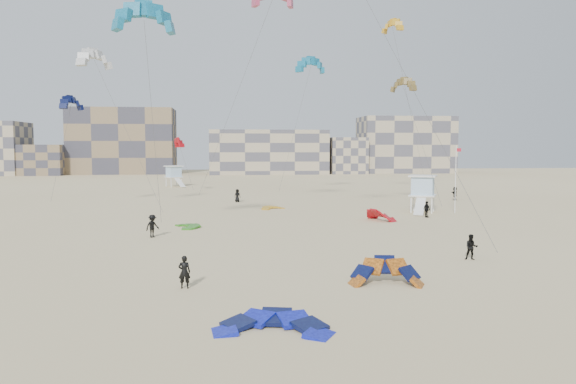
{
  "coord_description": "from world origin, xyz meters",
  "views": [
    {
      "loc": [
        -1.06,
        -26.32,
        7.47
      ],
      "look_at": [
        2.39,
        6.0,
        4.84
      ],
      "focal_mm": 35.0,
      "sensor_mm": 36.0,
      "label": 1
    }
  ],
  "objects": [
    {
      "name": "kite_fly_navy",
      "position": [
        -19.67,
        43.67,
        12.54
      ],
      "size": [
        4.36,
        4.32,
        12.79
      ],
      "rotation": [
        0.0,
        0.0,
        1.07
      ],
      "color": "#0A1645",
      "rests_on": "ground"
    },
    {
      "name": "kite_fly_teal_a",
      "position": [
        -7.44,
        18.81,
        17.22
      ],
      "size": [
        5.33,
        6.17,
        17.83
      ],
      "rotation": [
        0.0,
        0.0,
        0.2
      ],
      "color": "teal",
      "rests_on": "ground"
    },
    {
      "name": "condo_mid",
      "position": [
        10.0,
        130.0,
        6.0
      ],
      "size": [
        32.0,
        16.0,
        12.0
      ],
      "primitive_type": "cube",
      "color": "tan",
      "rests_on": "ground"
    },
    {
      "name": "condo_east",
      "position": [
        50.0,
        132.0,
        8.0
      ],
      "size": [
        26.0,
        14.0,
        16.0
      ],
      "primitive_type": "cube",
      "color": "tan",
      "rests_on": "ground"
    },
    {
      "name": "kite_fly_teal_b",
      "position": [
        11.38,
        57.92,
        19.43
      ],
      "size": [
        8.06,
        7.46,
        19.72
      ],
      "rotation": [
        0.0,
        0.0,
        0.33
      ],
      "color": "teal",
      "rests_on": "ground"
    },
    {
      "name": "kitesurfer_b",
      "position": [
        14.89,
        8.81,
        0.85
      ],
      "size": [
        0.99,
        0.87,
        1.7
      ],
      "primitive_type": "imported",
      "rotation": [
        0.0,
        0.0,
        -0.32
      ],
      "color": "black",
      "rests_on": "ground"
    },
    {
      "name": "kite_fly_red",
      "position": [
        -8.93,
        65.93,
        8.0
      ],
      "size": [
        4.6,
        9.46,
        8.17
      ],
      "rotation": [
        0.0,
        0.0,
        1.9
      ],
      "color": "red",
      "rests_on": "ground"
    },
    {
      "name": "condo_fill_left",
      "position": [
        -50.0,
        128.0,
        4.0
      ],
      "size": [
        12.0,
        10.0,
        8.0
      ],
      "primitive_type": "cube",
      "color": "#7F684C",
      "rests_on": "ground"
    },
    {
      "name": "kitesurfer_d",
      "position": [
        19.78,
        30.67,
        0.87
      ],
      "size": [
        0.7,
        1.1,
        1.75
      ],
      "primitive_type": "imported",
      "rotation": [
        0.0,
        0.0,
        1.86
      ],
      "color": "black",
      "rests_on": "ground"
    },
    {
      "name": "kite_ground_orange",
      "position": [
        7.43,
        2.95,
        0.0
      ],
      "size": [
        4.37,
        4.42,
        3.78
      ],
      "primitive_type": null,
      "rotation": [
        0.73,
        0.0,
        -0.16
      ],
      "color": "orange",
      "rests_on": "ground"
    },
    {
      "name": "kite_fly_grey",
      "position": [
        -15.45,
        37.56,
        16.86
      ],
      "size": [
        10.8,
        10.74,
        17.4
      ],
      "rotation": [
        0.0,
        0.0,
        0.87
      ],
      "color": "white",
      "rests_on": "ground"
    },
    {
      "name": "kite_ground_green",
      "position": [
        -4.87,
        25.88,
        0.0
      ],
      "size": [
        3.96,
        3.82,
        0.68
      ],
      "primitive_type": null,
      "rotation": [
        0.07,
        0.0,
        -1.29
      ],
      "color": "#429523",
      "rests_on": "ground"
    },
    {
      "name": "lifeguard_tower_far",
      "position": [
        -11.25,
        80.42,
        1.95
      ],
      "size": [
        3.82,
        5.91,
        3.93
      ],
      "rotation": [
        0.0,
        0.0,
        0.55
      ],
      "color": "white",
      "rests_on": "ground"
    },
    {
      "name": "condo_west_b",
      "position": [
        -30.0,
        134.0,
        9.0
      ],
      "size": [
        28.0,
        14.0,
        18.0
      ],
      "primitive_type": "cube",
      "color": "#7F684C",
      "rests_on": "ground"
    },
    {
      "name": "kite_fly_olive",
      "position": [
        19.57,
        38.78,
        14.61
      ],
      "size": [
        4.6,
        9.13,
        14.79
      ],
      "rotation": [
        0.0,
        0.0,
        -0.86
      ],
      "color": "olive",
      "rests_on": "ground"
    },
    {
      "name": "lifeguard_tower_near",
      "position": [
        21.05,
        35.52,
        2.1
      ],
      "size": [
        3.99,
        6.32,
        4.23
      ],
      "rotation": [
        0.0,
        0.0,
        -0.45
      ],
      "color": "white",
      "rests_on": "ground"
    },
    {
      "name": "flagpole",
      "position": [
        24.39,
        34.27,
        3.99
      ],
      "size": [
        0.62,
        0.09,
        7.59
      ],
      "color": "white",
      "rests_on": "ground"
    },
    {
      "name": "kite_ground_red_far",
      "position": [
        14.3,
        28.96,
        0.0
      ],
      "size": [
        4.76,
        4.7,
        3.47
      ],
      "primitive_type": null,
      "rotation": [
        0.7,
        0.0,
        2.01
      ],
      "color": "red",
      "rests_on": "ground"
    },
    {
      "name": "kitesurfer_f",
      "position": [
        30.49,
        48.96,
        0.94
      ],
      "size": [
        0.81,
        1.81,
        1.89
      ],
      "primitive_type": "imported",
      "rotation": [
        0.0,
        0.0,
        -1.72
      ],
      "color": "black",
      "rests_on": "ground"
    },
    {
      "name": "ground",
      "position": [
        0.0,
        0.0,
        0.0
      ],
      "size": [
        320.0,
        320.0,
        0.0
      ],
      "primitive_type": "plane",
      "color": "beige",
      "rests_on": "ground"
    },
    {
      "name": "kitesurfer_main",
      "position": [
        -3.41,
        3.24,
        0.87
      ],
      "size": [
        0.65,
        0.44,
        1.75
      ],
      "primitive_type": "imported",
      "rotation": [
        0.0,
        0.0,
        3.11
      ],
      "color": "black",
      "rests_on": "ground"
    },
    {
      "name": "kite_fly_yellow",
      "position": [
        21.98,
        51.72,
        24.19
      ],
      "size": [
        7.97,
        4.61,
        24.36
      ],
      "rotation": [
        0.0,
        0.0,
        -1.06
      ],
      "color": "#C48916",
      "rests_on": "ground"
    },
    {
      "name": "kite_ground_blue",
      "position": [
        0.7,
        -4.05,
        0.0
      ],
      "size": [
        5.25,
        5.43,
        1.83
      ],
      "primitive_type": null,
      "rotation": [
        0.19,
        0.0,
        -0.21
      ],
      "color": "#1627D6",
      "rests_on": "ground"
    },
    {
      "name": "kitesurfer_c",
      "position": [
        -7.32,
        20.44,
        0.95
      ],
      "size": [
        1.38,
        1.34,
        1.89
      ],
      "primitive_type": "imported",
      "rotation": [
        0.0,
        0.0,
        0.73
      ],
      "color": "black",
      "rests_on": "ground"
    },
    {
      "name": "kitesurfer_e",
      "position": [
        0.14,
        49.47,
        0.88
      ],
      "size": [
        1.02,
        0.86,
        1.76
      ],
      "primitive_type": "imported",
      "rotation": [
        0.0,
        0.0,
        0.42
      ],
      "color": "black",
      "rests_on": "ground"
    },
    {
      "name": "condo_fill_right",
      "position": [
        32.0,
        128.0,
        5.0
      ],
      "size": [
        10.0,
        10.0,
        10.0
      ],
      "primitive_type": "cube",
      "color": "tan",
      "rests_on": "ground"
    },
    {
      "name": "kite_ground_yellow",
      "position": [
        4.17,
        40.58,
        0.0
      ],
      "size": [
        3.98,
        4.02,
        1.02
      ],
      "primitive_type": null,
      "rotation": [
        0.15,
        0.0,
        0.61
      ],
      "color": "#C48916",
      "rests_on": "ground"
    }
  ]
}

